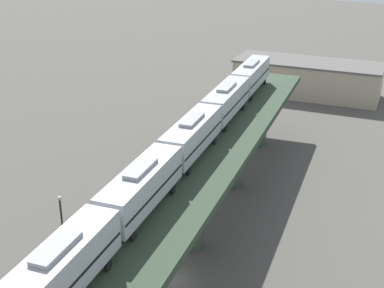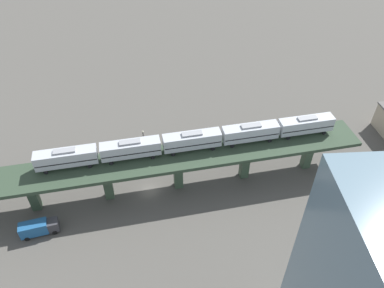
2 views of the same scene
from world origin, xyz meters
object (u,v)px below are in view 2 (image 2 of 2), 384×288
Objects in this scene: street_car_red at (239,155)px; street_lamp at (144,140)px; street_car_green at (165,159)px; subway_train at (192,140)px; delivery_truck at (39,228)px.

street_lamp reaches higher than street_car_red.
street_car_green is 17.71m from street_car_red.
subway_train is 13.51m from street_car_green.
delivery_truck is at bearing -41.64° from street_lamp.
subway_train reaches higher than street_car_green.
subway_train is 13.54× the size of street_car_red.
delivery_truck is 29.72m from street_lamp.
street_car_green and street_car_red have the same top height.
street_car_green is 0.66× the size of street_lamp.
subway_train is at bearing 46.59° from street_car_green.
street_car_red is 46.34m from delivery_truck.
street_car_green is at bearing 127.26° from delivery_truck.
delivery_truck is at bearing -65.58° from street_car_red.
subway_train reaches higher than street_lamp.
delivery_truck is at bearing -67.20° from subway_train.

